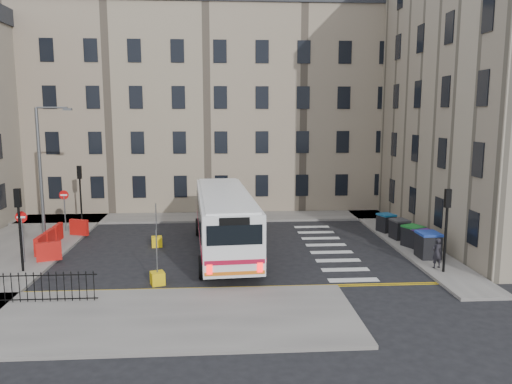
{
  "coord_description": "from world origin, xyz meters",
  "views": [
    {
      "loc": [
        -2.13,
        -28.33,
        7.83
      ],
      "look_at": [
        -0.09,
        2.07,
        3.0
      ],
      "focal_mm": 35.0,
      "sensor_mm": 36.0,
      "label": 1
    }
  ],
  "objects": [
    {
      "name": "pedestrian",
      "position": [
        8.51,
        -4.87,
        0.91
      ],
      "size": [
        0.62,
        0.47,
        1.53
      ],
      "primitive_type": "imported",
      "rotation": [
        0.0,
        0.0,
        3.35
      ],
      "color": "black",
      "rests_on": "pavement_east"
    },
    {
      "name": "wheelie_bin_e",
      "position": [
        8.5,
        2.92,
        0.74
      ],
      "size": [
        1.2,
        1.29,
        1.17
      ],
      "rotation": [
        0.0,
        0.0,
        0.31
      ],
      "color": "black",
      "rests_on": "pavement_east"
    },
    {
      "name": "wheelie_bin_a",
      "position": [
        8.82,
        -3.06,
        0.85
      ],
      "size": [
        1.12,
        1.28,
        1.39
      ],
      "rotation": [
        0.0,
        0.0,
        0.02
      ],
      "color": "black",
      "rests_on": "pavement_east"
    },
    {
      "name": "ground",
      "position": [
        0.0,
        0.0,
        0.0
      ],
      "size": [
        120.0,
        120.0,
        0.0
      ],
      "primitive_type": "plane",
      "color": "black",
      "rests_on": "ground"
    },
    {
      "name": "wheelie_bin_d",
      "position": [
        8.72,
        1.03,
        0.76
      ],
      "size": [
        1.13,
        1.24,
        1.21
      ],
      "rotation": [
        0.0,
        0.0,
        0.17
      ],
      "color": "black",
      "rests_on": "pavement_east"
    },
    {
      "name": "streetlamp",
      "position": [
        -13.0,
        2.0,
        4.34
      ],
      "size": [
        0.5,
        0.22,
        8.14
      ],
      "color": "#595B5E",
      "rests_on": "pavement_west"
    },
    {
      "name": "traffic_light_sw",
      "position": [
        -12.0,
        -4.0,
        2.87
      ],
      "size": [
        0.28,
        0.22,
        4.1
      ],
      "color": "black",
      "rests_on": "pavement_west"
    },
    {
      "name": "iron_railings",
      "position": [
        -11.25,
        -8.2,
        0.75
      ],
      "size": [
        7.8,
        0.04,
        1.2
      ],
      "color": "black",
      "rests_on": "pavement_sw"
    },
    {
      "name": "pavement_north",
      "position": [
        -6.0,
        8.6,
        0.07
      ],
      "size": [
        36.0,
        3.2,
        0.15
      ],
      "primitive_type": "cube",
      "color": "slate",
      "rests_on": "ground"
    },
    {
      "name": "traffic_light_east",
      "position": [
        8.6,
        -5.5,
        2.87
      ],
      "size": [
        0.28,
        0.22,
        4.1
      ],
      "color": "black",
      "rests_on": "pavement_east"
    },
    {
      "name": "wheelie_bin_b",
      "position": [
        9.07,
        -1.31,
        0.74
      ],
      "size": [
        1.2,
        1.29,
        1.18
      ],
      "rotation": [
        0.0,
        0.0,
        0.29
      ],
      "color": "black",
      "rests_on": "pavement_east"
    },
    {
      "name": "terrace_north",
      "position": [
        -7.0,
        15.5,
        8.62
      ],
      "size": [
        38.3,
        10.8,
        17.2
      ],
      "color": "gray",
      "rests_on": "ground"
    },
    {
      "name": "bus",
      "position": [
        -2.07,
        -0.8,
        1.95
      ],
      "size": [
        3.78,
        12.61,
        3.38
      ],
      "rotation": [
        0.0,
        0.0,
        0.07
      ],
      "color": "white",
      "rests_on": "ground"
    },
    {
      "name": "no_entry_south",
      "position": [
        -12.5,
        -2.5,
        2.08
      ],
      "size": [
        0.6,
        0.08,
        3.0
      ],
      "color": "#595B5E",
      "rests_on": "pavement_west"
    },
    {
      "name": "traffic_light_nw",
      "position": [
        -12.0,
        6.5,
        2.87
      ],
      "size": [
        0.28,
        0.22,
        4.1
      ],
      "color": "black",
      "rests_on": "pavement_west"
    },
    {
      "name": "pavement_sw",
      "position": [
        -7.0,
        -10.0,
        0.07
      ],
      "size": [
        20.0,
        6.0,
        0.15
      ],
      "primitive_type": "cube",
      "color": "slate",
      "rests_on": "ground"
    },
    {
      "name": "bollard_yellow",
      "position": [
        -6.08,
        0.7,
        0.3
      ],
      "size": [
        0.69,
        0.69,
        0.6
      ],
      "primitive_type": "cube",
      "rotation": [
        0.0,
        0.0,
        0.17
      ],
      "color": "yellow",
      "rests_on": "ground"
    },
    {
      "name": "no_entry_north",
      "position": [
        -12.5,
        4.5,
        2.08
      ],
      "size": [
        0.6,
        0.08,
        3.0
      ],
      "color": "#595B5E",
      "rests_on": "pavement_west"
    },
    {
      "name": "bollard_chevron",
      "position": [
        -5.19,
        -6.0,
        0.3
      ],
      "size": [
        0.77,
        0.77,
        0.6
      ],
      "primitive_type": "cube",
      "rotation": [
        0.0,
        0.0,
        0.35
      ],
      "color": "yellow",
      "rests_on": "ground"
    },
    {
      "name": "roadworks_barriers",
      "position": [
        -11.84,
        0.5,
        0.65
      ],
      "size": [
        1.66,
        6.26,
        1.0
      ],
      "color": "red",
      "rests_on": "pavement_west"
    },
    {
      "name": "pavement_west",
      "position": [
        -14.0,
        1.0,
        0.07
      ],
      "size": [
        6.0,
        22.0,
        0.15
      ],
      "primitive_type": "cube",
      "color": "slate",
      "rests_on": "ground"
    },
    {
      "name": "pavement_east",
      "position": [
        9.0,
        4.0,
        0.07
      ],
      "size": [
        2.4,
        26.0,
        0.15
      ],
      "primitive_type": "cube",
      "color": "slate",
      "rests_on": "ground"
    },
    {
      "name": "wheelie_bin_c",
      "position": [
        8.87,
        -0.79,
        0.77
      ],
      "size": [
        1.34,
        1.41,
        1.22
      ],
      "rotation": [
        0.0,
        0.0,
        0.44
      ],
      "color": "black",
      "rests_on": "pavement_east"
    }
  ]
}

